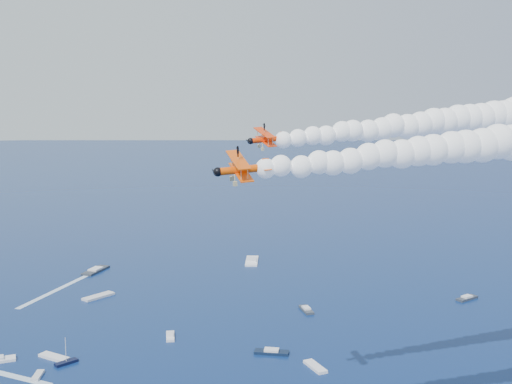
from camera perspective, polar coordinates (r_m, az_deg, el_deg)
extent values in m
cube|color=#2B3039|center=(242.68, -14.40, -6.93)|extent=(10.94, 13.48, 0.70)
cube|color=silver|center=(158.52, -19.27, -15.51)|extent=(2.92, 5.60, 0.70)
cube|color=white|center=(155.40, 5.42, -15.56)|extent=(3.51, 7.96, 0.70)
cube|color=#323943|center=(193.44, 4.60, -10.64)|extent=(2.78, 7.83, 0.70)
cube|color=#2D323D|center=(214.35, 18.66, -9.16)|extent=(8.66, 5.28, 0.70)
cube|color=white|center=(167.56, -17.92, -14.11)|extent=(7.66, 7.81, 0.70)
cube|color=black|center=(163.55, -16.89, -14.64)|extent=(5.78, 4.16, 0.70)
cube|color=white|center=(174.14, -7.81, -12.90)|extent=(3.12, 6.98, 0.70)
cube|color=black|center=(162.72, 1.43, -14.38)|extent=(9.04, 6.24, 0.70)
cube|color=white|center=(248.60, -0.38, -6.30)|extent=(9.08, 15.30, 0.70)
cube|color=silver|center=(211.59, -14.16, -9.20)|extent=(10.87, 8.84, 0.70)
cube|color=white|center=(222.23, -17.89, -8.58)|extent=(22.69, 32.76, 0.04)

